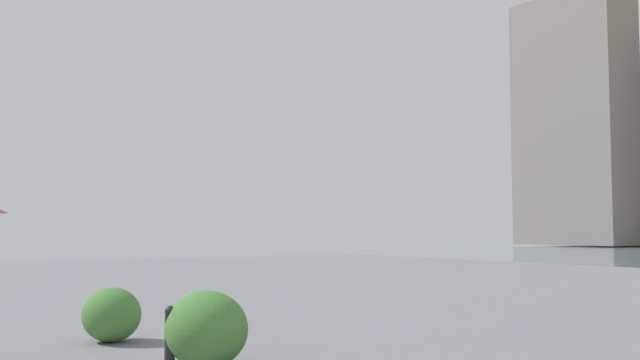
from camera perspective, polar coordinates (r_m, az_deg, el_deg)
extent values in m
cube|color=gray|center=(82.78, 21.54, 4.19)|extent=(11.82, 15.06, 25.87)
cylinder|color=#232328|center=(8.63, -11.94, -12.60)|extent=(0.12, 0.12, 0.63)
sphere|color=#232328|center=(8.59, -11.91, -10.24)|extent=(0.13, 0.13, 0.13)
ellipsoid|color=#477F38|center=(10.89, -16.35, -10.30)|extent=(0.92, 0.83, 0.78)
ellipsoid|color=#477F38|center=(8.65, -9.10, -11.71)|extent=(1.07, 0.96, 0.91)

